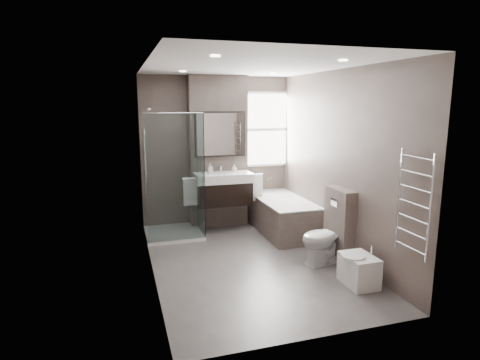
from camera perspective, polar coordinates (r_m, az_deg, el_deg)
name	(u,v)px	position (r m, az deg, el deg)	size (l,w,h in m)	color
room	(251,168)	(5.25, 1.51, 1.66)	(2.70, 3.90, 2.70)	#534E4C
vanity_pier	(218,153)	(6.94, -3.14, 3.91)	(1.00, 0.25, 2.60)	#564943
vanity	(223,188)	(6.70, -2.37, -1.19)	(0.95, 0.47, 0.66)	black
mirror_cabinet	(220,134)	(6.75, -2.84, 6.53)	(0.86, 0.08, 0.76)	black
towel_left	(190,192)	(6.57, -7.06, -1.69)	(0.24, 0.06, 0.44)	silver
towel_right	(255,188)	(6.85, 2.21, -1.10)	(0.24, 0.06, 0.44)	silver
shower_enclosure	(180,207)	(6.54, -8.58, -3.85)	(0.90, 0.90, 2.00)	white
bathtub	(282,214)	(6.79, 5.95, -4.76)	(0.75, 1.60, 0.57)	#564943
window	(265,129)	(7.27, 3.59, 7.19)	(0.98, 0.06, 1.33)	white
toilet	(326,237)	(5.58, 12.10, -7.99)	(0.40, 0.70, 0.72)	white
cistern_box	(339,224)	(5.71, 13.94, -6.14)	(0.19, 0.55, 1.00)	#564943
bidet	(359,270)	(5.09, 16.51, -12.12)	(0.40, 0.46, 0.48)	white
towel_radiator	(414,204)	(4.52, 23.51, -3.12)	(0.03, 0.49, 1.10)	silver
soap_bottle_a	(210,168)	(6.63, -4.28, 1.68)	(0.08, 0.08, 0.17)	white
soap_bottle_b	(234,168)	(6.81, -0.85, 1.75)	(0.09, 0.09, 0.12)	white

